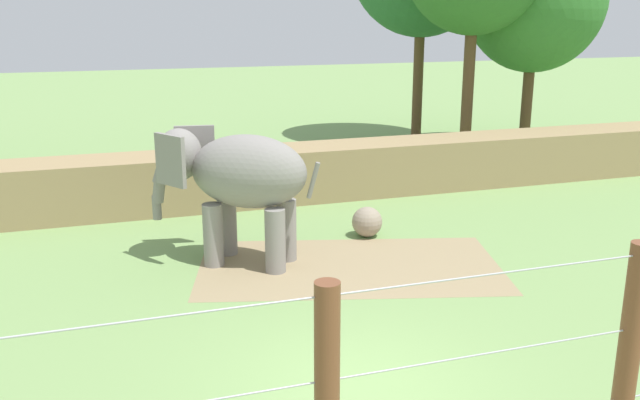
% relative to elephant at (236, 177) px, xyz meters
% --- Properties ---
extents(ground_plane, '(120.00, 120.00, 0.00)m').
position_rel_elephant_xyz_m(ground_plane, '(0.69, -6.00, -2.02)').
color(ground_plane, '#759956').
extents(dirt_patch, '(7.55, 5.38, 0.01)m').
position_rel_elephant_xyz_m(dirt_patch, '(2.34, -1.12, -2.01)').
color(dirt_patch, '#937F5B').
rests_on(dirt_patch, ground).
extents(embankment_wall, '(36.00, 1.80, 1.60)m').
position_rel_elephant_xyz_m(embankment_wall, '(0.69, 4.85, -1.22)').
color(embankment_wall, '#997F56').
rests_on(embankment_wall, ground).
extents(elephant, '(3.68, 3.04, 3.05)m').
position_rel_elephant_xyz_m(elephant, '(0.00, 0.00, 0.00)').
color(elephant, gray).
rests_on(elephant, ground).
extents(enrichment_ball, '(0.78, 0.78, 0.78)m').
position_rel_elephant_xyz_m(enrichment_ball, '(3.51, 0.75, -1.63)').
color(enrichment_ball, gray).
rests_on(enrichment_ball, ground).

